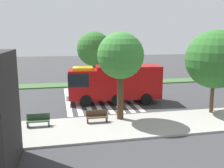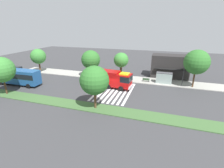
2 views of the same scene
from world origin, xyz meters
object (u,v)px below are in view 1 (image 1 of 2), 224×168
object	(u,v)px
bench_west_of_shelter	(97,116)
median_tree_far_west	(220,47)
fire_truck	(112,82)
bench_near_shelter	(38,120)
sidewalk_tree_west	(215,59)
fire_hydrant	(212,106)
sidewalk_tree_center	(121,56)
median_tree_west	(94,49)

from	to	relation	value
bench_west_of_shelter	median_tree_far_west	xyz separation A→B (m)	(-21.06, -15.74, 4.39)
median_tree_far_west	fire_truck	bearing A→B (deg)	28.09
bench_near_shelter	bench_west_of_shelter	size ratio (longest dim) A/B	1.00
fire_truck	sidewalk_tree_west	distance (m)	9.48
bench_near_shelter	median_tree_far_west	world-z (taller)	median_tree_far_west
bench_near_shelter	fire_hydrant	size ratio (longest dim) A/B	2.29
bench_west_of_shelter	sidewalk_tree_center	bearing A→B (deg)	-167.71
sidewalk_tree_west	median_tree_far_west	distance (m)	19.02
sidewalk_tree_center	bench_west_of_shelter	bearing A→B (deg)	12.29
fire_truck	bench_near_shelter	bearing A→B (deg)	47.10
bench_near_shelter	sidewalk_tree_west	xyz separation A→B (m)	(-14.03, -0.41, 4.03)
fire_truck	sidewalk_tree_west	world-z (taller)	sidewalk_tree_west
bench_west_of_shelter	fire_hydrant	xyz separation A→B (m)	(-10.22, -0.91, -0.10)
bench_near_shelter	bench_west_of_shelter	world-z (taller)	same
fire_truck	bench_near_shelter	world-z (taller)	fire_truck
bench_west_of_shelter	median_tree_far_west	world-z (taller)	median_tree_far_west
sidewalk_tree_west	sidewalk_tree_center	distance (m)	7.92
median_tree_west	fire_hydrant	distance (m)	17.45
bench_near_shelter	sidewalk_tree_center	world-z (taller)	sidewalk_tree_center
median_tree_far_west	sidewalk_tree_center	bearing A→B (deg)	38.66
bench_west_of_shelter	sidewalk_tree_west	xyz separation A→B (m)	(-9.81, -0.41, 4.03)
bench_west_of_shelter	sidewalk_tree_center	size ratio (longest dim) A/B	0.24
bench_near_shelter	bench_west_of_shelter	xyz separation A→B (m)	(-4.22, 0.00, 0.00)
fire_truck	fire_hydrant	bearing A→B (deg)	153.87
bench_west_of_shelter	median_tree_far_west	distance (m)	26.65
fire_truck	bench_west_of_shelter	xyz separation A→B (m)	(2.45, 5.81, -1.47)
sidewalk_tree_west	median_tree_west	bearing A→B (deg)	-63.31
fire_truck	sidewalk_tree_center	distance (m)	6.16
bench_near_shelter	median_tree_far_west	bearing A→B (deg)	-148.09
bench_west_of_shelter	sidewalk_tree_west	bearing A→B (deg)	-177.59
median_tree_far_west	sidewalk_tree_west	bearing A→B (deg)	53.72
median_tree_far_west	fire_hydrant	distance (m)	18.91
bench_west_of_shelter	sidewalk_tree_west	size ratio (longest dim) A/B	0.23
fire_truck	fire_hydrant	xyz separation A→B (m)	(-7.77, 4.89, -1.57)
fire_truck	sidewalk_tree_center	size ratio (longest dim) A/B	1.39
sidewalk_tree_center	median_tree_far_west	world-z (taller)	median_tree_far_west
bench_west_of_shelter	bench_near_shelter	bearing A→B (deg)	0.00
fire_truck	median_tree_west	xyz separation A→B (m)	(0.35, -9.94, 2.76)
bench_near_shelter	median_tree_far_west	xyz separation A→B (m)	(-25.28, -15.74, 4.39)
fire_hydrant	fire_truck	bearing A→B (deg)	-32.20
sidewalk_tree_center	median_tree_far_west	size ratio (longest dim) A/B	0.92
fire_truck	fire_hydrant	size ratio (longest dim) A/B	13.29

